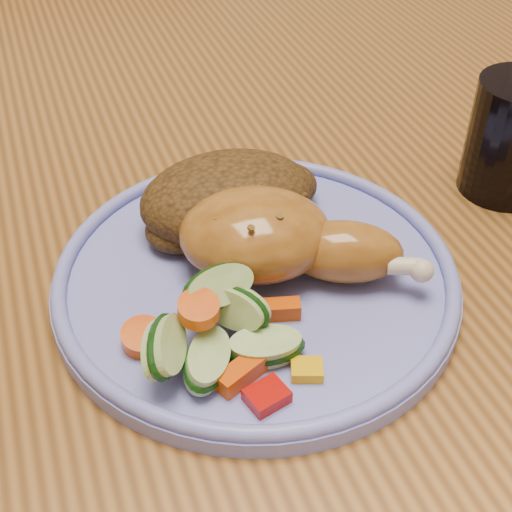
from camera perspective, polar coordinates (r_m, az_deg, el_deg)
name	(u,v)px	position (r m, az deg, el deg)	size (l,w,h in m)	color
dining_table	(221,246)	(0.64, -2.80, 0.84)	(0.90, 1.40, 0.75)	brown
chair_far	(111,100)	(1.25, -11.54, 12.14)	(0.42, 0.42, 0.91)	#4C2D16
plate	(256,280)	(0.47, 0.00, -1.94)	(0.27, 0.27, 0.01)	#7076D2
plate_rim	(256,268)	(0.46, 0.00, -0.94)	(0.26, 0.26, 0.01)	#7076D2
chicken_leg	(277,238)	(0.46, 1.66, 1.43)	(0.15, 0.12, 0.05)	#A46522
rice_pilaf	(231,198)	(0.50, -2.05, 4.63)	(0.13, 0.09, 0.05)	#4C3013
vegetable_pile	(218,331)	(0.41, -3.05, -6.05)	(0.11, 0.10, 0.05)	#A50A05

